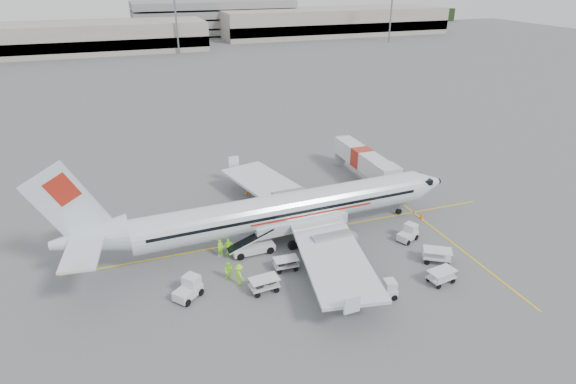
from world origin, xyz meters
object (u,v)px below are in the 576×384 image
(tug_aft, at_px, (187,289))
(aircraft, at_px, (287,188))
(tug_mid, at_px, (384,289))
(jet_bridge, at_px, (361,164))
(belt_loader, at_px, (253,239))
(tug_fore, at_px, (408,233))

(tug_aft, bearing_deg, aircraft, -8.60)
(aircraft, relative_size, tug_mid, 19.51)
(jet_bridge, height_order, tug_aft, jet_bridge)
(aircraft, height_order, belt_loader, aircraft)
(tug_fore, bearing_deg, tug_mid, -157.76)
(tug_fore, xyz_separation_m, tug_mid, (-6.77, -7.25, -0.05))
(jet_bridge, xyz_separation_m, tug_fore, (-2.82, -15.36, -1.17))
(aircraft, height_order, tug_aft, aircraft)
(aircraft, distance_m, belt_loader, 5.82)
(belt_loader, distance_m, tug_mid, 13.11)
(belt_loader, bearing_deg, tug_mid, -53.18)
(jet_bridge, relative_size, belt_loader, 2.82)
(aircraft, height_order, tug_fore, aircraft)
(tug_aft, bearing_deg, belt_loader, -4.08)
(jet_bridge, height_order, tug_fore, jet_bridge)
(belt_loader, relative_size, tug_mid, 2.68)
(tug_mid, bearing_deg, belt_loader, 136.30)
(aircraft, relative_size, tug_fore, 18.36)
(belt_loader, distance_m, tug_fore, 15.30)
(aircraft, xyz_separation_m, belt_loader, (-3.99, -1.61, -3.92))
(aircraft, distance_m, tug_mid, 13.35)
(jet_bridge, xyz_separation_m, tug_mid, (-9.59, -22.61, -1.21))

